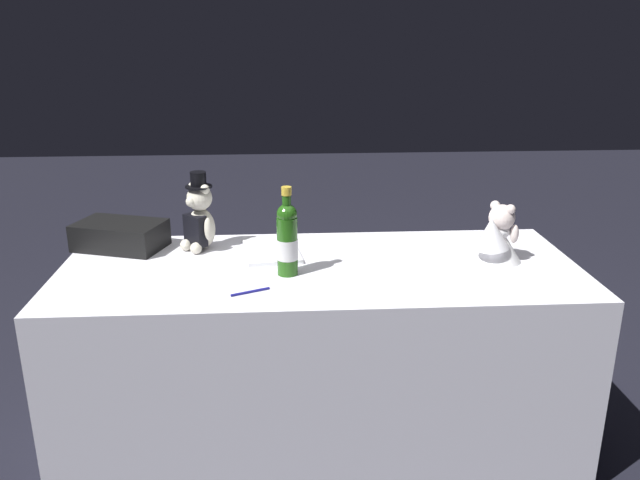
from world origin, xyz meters
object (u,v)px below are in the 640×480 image
(signing_pen, at_px, (252,291))
(gift_case_black, at_px, (120,235))
(guestbook, at_px, (271,251))
(teddy_bear_groom, at_px, (199,218))
(teddy_bear_bride, at_px, (498,236))
(champagne_bottle, at_px, (287,238))

(signing_pen, relative_size, gift_case_black, 0.35)
(guestbook, bearing_deg, gift_case_black, 163.49)
(teddy_bear_groom, height_order, guestbook, teddy_bear_groom)
(teddy_bear_groom, height_order, teddy_bear_bride, teddy_bear_groom)
(teddy_bear_bride, height_order, signing_pen, teddy_bear_bride)
(teddy_bear_groom, relative_size, champagne_bottle, 0.97)
(teddy_bear_bride, xyz_separation_m, champagne_bottle, (-0.78, -0.08, 0.04))
(signing_pen, bearing_deg, guestbook, 81.09)
(teddy_bear_groom, relative_size, gift_case_black, 0.81)
(teddy_bear_groom, height_order, signing_pen, teddy_bear_groom)
(champagne_bottle, xyz_separation_m, guestbook, (-0.06, 0.23, -0.13))
(teddy_bear_groom, distance_m, guestbook, 0.31)
(teddy_bear_groom, distance_m, signing_pen, 0.52)
(teddy_bear_bride, bearing_deg, gift_case_black, 170.55)
(champagne_bottle, relative_size, signing_pen, 2.39)
(teddy_bear_bride, xyz_separation_m, signing_pen, (-0.90, -0.24, -0.09))
(teddy_bear_groom, bearing_deg, signing_pen, -64.27)
(signing_pen, bearing_deg, gift_case_black, 137.85)
(teddy_bear_bride, bearing_deg, signing_pen, -164.83)
(guestbook, bearing_deg, teddy_bear_groom, 159.97)
(signing_pen, xyz_separation_m, gift_case_black, (-0.53, 0.48, 0.05))
(teddy_bear_bride, height_order, guestbook, teddy_bear_bride)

